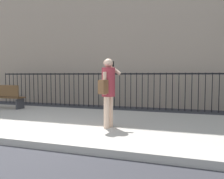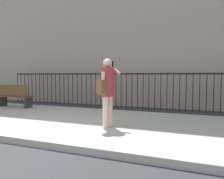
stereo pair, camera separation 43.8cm
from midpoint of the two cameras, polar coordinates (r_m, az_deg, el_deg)
ground_plane at (r=5.10m, az=-19.90°, el=-13.48°), size 60.00×60.00×0.00m
sidewalk at (r=6.83m, az=-7.38°, el=-8.28°), size 28.00×4.40×0.15m
iron_fence at (r=10.08m, az=2.92°, el=1.03°), size 12.03×0.04×1.60m
pedestrian_on_phone at (r=5.59m, az=0.96°, el=0.49°), size 0.52×0.69×1.76m
street_bench at (r=10.02m, az=-22.95°, el=-1.40°), size 1.60×0.45×0.95m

